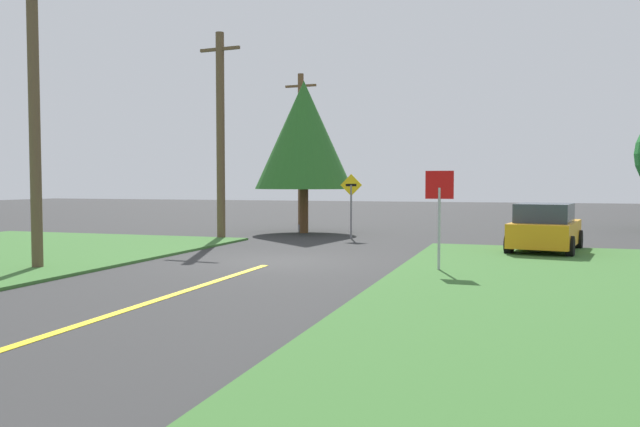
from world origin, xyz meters
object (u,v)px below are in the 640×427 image
utility_pole_mid (221,134)px  utility_pole_far (301,148)px  car_on_crossroad (545,228)px  utility_pole_near (34,98)px  direction_sign (351,198)px  stop_sign (439,202)px  pine_tree_center (304,135)px

utility_pole_mid → utility_pole_far: 9.64m
car_on_crossroad → utility_pole_near: bearing=132.9°
utility_pole_near → direction_sign: bearing=64.7°
stop_sign → car_on_crossroad: 6.37m
stop_sign → utility_pole_far: (-9.61, 16.58, 2.43)m
utility_pole_far → pine_tree_center: bearing=-69.1°
utility_pole_far → pine_tree_center: (2.14, -5.62, 0.22)m
stop_sign → direction_sign: bearing=-60.7°
car_on_crossroad → utility_pole_near: 15.77m
car_on_crossroad → utility_pole_mid: bearing=93.9°
utility_pole_near → pine_tree_center: utility_pole_near is taller
direction_sign → utility_pole_mid: bearing=-159.2°
car_on_crossroad → utility_pole_far: utility_pole_far is taller
utility_pole_mid → direction_sign: bearing=20.8°
utility_pole_mid → utility_pole_far: (0.02, 9.64, -0.02)m
utility_pole_mid → direction_sign: (4.97, 1.88, -2.61)m
car_on_crossroad → utility_pole_near: (-12.85, -8.36, 3.69)m
car_on_crossroad → direction_sign: 8.10m
stop_sign → direction_sign: size_ratio=0.98×
direction_sign → pine_tree_center: (-2.80, 2.14, 2.81)m
direction_sign → utility_pole_near: bearing=-115.3°
stop_sign → pine_tree_center: bearing=-54.3°
stop_sign → utility_pole_far: bearing=-58.4°
utility_pole_mid → pine_tree_center: bearing=61.7°
stop_sign → car_on_crossroad: (2.74, 5.66, -1.01)m
utility_pole_mid → stop_sign: bearing=-35.8°
pine_tree_center → car_on_crossroad: bearing=-27.5°
utility_pole_near → utility_pole_mid: utility_pole_near is taller
car_on_crossroad → direction_sign: bearing=76.7°
utility_pole_near → car_on_crossroad: bearing=33.1°
utility_pole_far → utility_pole_near: bearing=-91.5°
utility_pole_mid → pine_tree_center: (2.17, 4.02, 0.20)m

